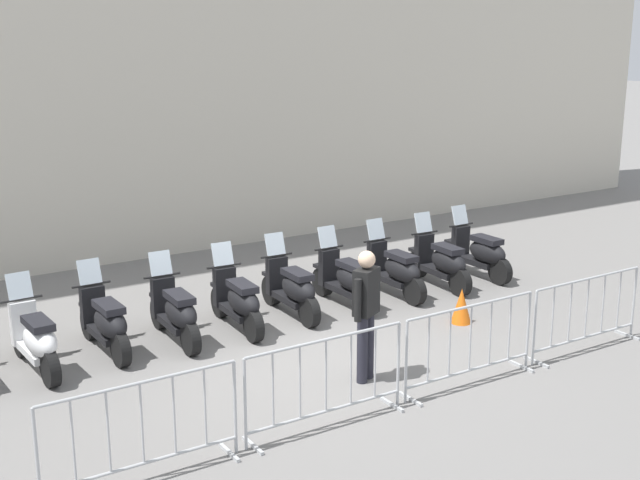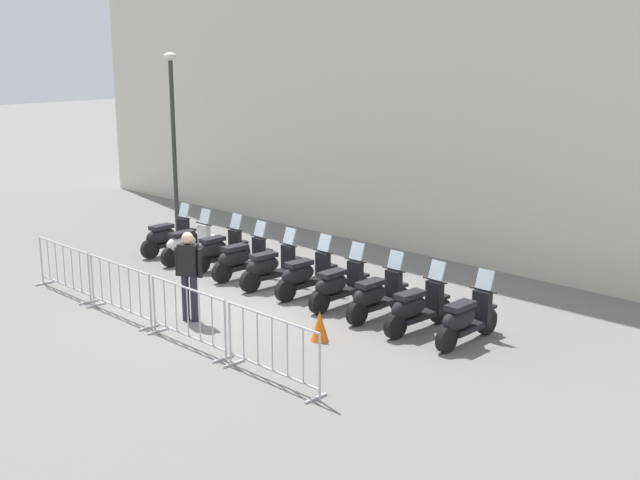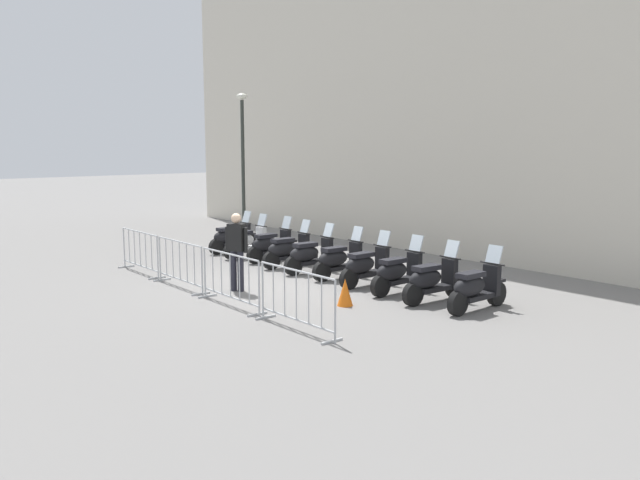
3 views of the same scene
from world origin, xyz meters
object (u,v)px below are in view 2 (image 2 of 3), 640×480
motorcycle_0 (167,237)px  motorcycle_6 (338,286)px  motorcycle_1 (188,244)px  motorcycle_8 (416,308)px  barrier_segment_2 (188,317)px  motorcycle_2 (218,250)px  motorcycle_9 (465,319)px  barrier_segment_1 (120,291)px  barrier_segment_0 (64,269)px  motorcycle_7 (376,296)px  motorcycle_3 (241,259)px  traffic_cone (320,326)px  street_lamp (173,123)px  officer_near_row_end (189,271)px  barrier_segment_3 (272,350)px  motorcycle_5 (305,275)px  motorcycle_4 (270,267)px

motorcycle_0 → motorcycle_6: size_ratio=1.00×
motorcycle_1 → motorcycle_8: same height
motorcycle_6 → barrier_segment_2: motorcycle_6 is taller
motorcycle_2 → motorcycle_9: size_ratio=1.00×
motorcycle_9 → barrier_segment_2: (-3.74, -3.05, 0.07)m
barrier_segment_1 → barrier_segment_0: bearing=173.7°
motorcycle_7 → motorcycle_1: bearing=174.1°
motorcycle_3 → traffic_cone: bearing=-27.6°
barrier_segment_2 → street_lamp: street_lamp is taller
motorcycle_6 → officer_near_row_end: 2.99m
motorcycle_1 → barrier_segment_3: motorcycle_1 is taller
motorcycle_7 → motorcycle_6: bearing=174.2°
motorcycle_5 → motorcycle_7: 1.99m
motorcycle_5 → barrier_segment_3: 4.40m
officer_near_row_end → traffic_cone: size_ratio=3.15×
motorcycle_4 → motorcycle_5: (1.00, -0.02, 0.00)m
motorcycle_4 → motorcycle_9: (4.95, -0.43, 0.00)m
motorcycle_1 → motorcycle_6: 4.96m
motorcycle_0 → motorcycle_4: same height
motorcycle_7 → motorcycle_5: bearing=172.4°
motorcycle_3 → street_lamp: size_ratio=0.35×
barrier_segment_1 → street_lamp: 7.90m
motorcycle_3 → barrier_segment_2: motorcycle_3 is taller
motorcycle_9 → officer_near_row_end: officer_near_row_end is taller
motorcycle_4 → barrier_segment_1: size_ratio=0.83×
officer_near_row_end → motorcycle_0: bearing=143.6°
motorcycle_0 → motorcycle_2: size_ratio=1.00×
motorcycle_0 → motorcycle_2: (1.98, -0.16, 0.00)m
motorcycle_4 → motorcycle_8: 3.97m
motorcycle_6 → barrier_segment_0: size_ratio=0.83×
motorcycle_0 → motorcycle_8: size_ratio=1.00×
motorcycle_3 → officer_near_row_end: size_ratio=1.00×
motorcycle_1 → motorcycle_4: bearing=-6.3°
motorcycle_8 → barrier_segment_3: bearing=-99.8°
motorcycle_8 → barrier_segment_0: bearing=-160.0°
motorcycle_7 → barrier_segment_2: size_ratio=0.83×
motorcycle_5 → motorcycle_4: bearing=179.0°
motorcycle_9 → motorcycle_5: bearing=174.0°
motorcycle_6 → barrier_segment_1: motorcycle_6 is taller
barrier_segment_0 → barrier_segment_2: bearing=-6.3°
barrier_segment_0 → officer_near_row_end: bearing=7.4°
motorcycle_6 → street_lamp: bearing=161.0°
officer_near_row_end → traffic_cone: bearing=14.7°
motorcycle_2 → motorcycle_5: same height
officer_near_row_end → traffic_cone: officer_near_row_end is taller
barrier_segment_0 → traffic_cone: size_ratio=3.79×
motorcycle_3 → motorcycle_4: same height
motorcycle_5 → barrier_segment_3: bearing=-57.3°
motorcycle_4 → street_lamp: bearing=156.7°
motorcycle_2 → motorcycle_6: size_ratio=1.00×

